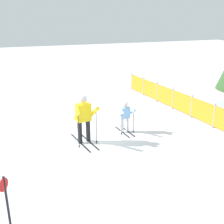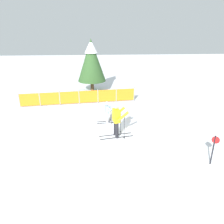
{
  "view_description": "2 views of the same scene",
  "coord_description": "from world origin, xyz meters",
  "px_view_note": "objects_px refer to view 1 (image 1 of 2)",
  "views": [
    {
      "loc": [
        8.78,
        -2.09,
        4.21
      ],
      "look_at": [
        -0.07,
        1.04,
        0.88
      ],
      "focal_mm": 45.0,
      "sensor_mm": 36.0,
      "label": 1
    },
    {
      "loc": [
        -0.56,
        -9.31,
        4.99
      ],
      "look_at": [
        0.06,
        0.68,
        0.96
      ],
      "focal_mm": 35.0,
      "sensor_mm": 36.0,
      "label": 2
    }
  ],
  "objects_px": {
    "skier_child": "(125,114)",
    "safety_fence": "(173,99)",
    "skier_adult": "(84,114)",
    "trail_marker": "(6,197)"
  },
  "relations": [
    {
      "from": "skier_adult",
      "to": "skier_child",
      "type": "xyz_separation_m",
      "value": [
        -0.36,
        1.64,
        -0.32
      ]
    },
    {
      "from": "skier_child",
      "to": "safety_fence",
      "type": "height_order",
      "value": "skier_child"
    },
    {
      "from": "skier_child",
      "to": "safety_fence",
      "type": "relative_size",
      "value": 0.16
    },
    {
      "from": "safety_fence",
      "to": "trail_marker",
      "type": "bearing_deg",
      "value": -52.2
    },
    {
      "from": "skier_child",
      "to": "trail_marker",
      "type": "height_order",
      "value": "trail_marker"
    },
    {
      "from": "safety_fence",
      "to": "trail_marker",
      "type": "height_order",
      "value": "trail_marker"
    },
    {
      "from": "trail_marker",
      "to": "skier_adult",
      "type": "bearing_deg",
      "value": 144.42
    },
    {
      "from": "skier_child",
      "to": "skier_adult",
      "type": "bearing_deg",
      "value": -83.65
    },
    {
      "from": "skier_adult",
      "to": "trail_marker",
      "type": "distance_m",
      "value": 4.22
    },
    {
      "from": "skier_child",
      "to": "trail_marker",
      "type": "relative_size",
      "value": 0.99
    }
  ]
}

